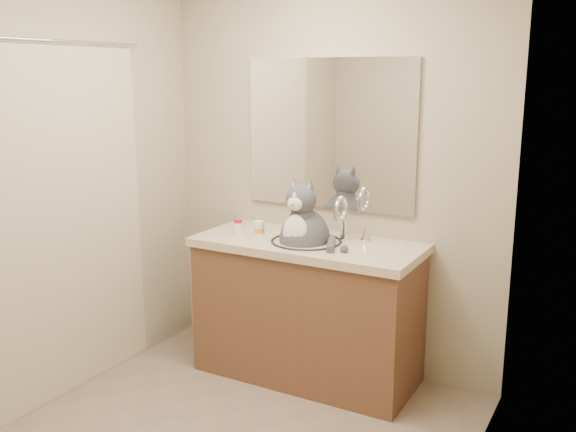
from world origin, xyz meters
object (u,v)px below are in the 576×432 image
object	(u,v)px
cat	(304,237)
grey_canister	(261,227)
pill_bottle_orange	(259,229)
pill_bottle_redcap	(238,226)

from	to	relation	value
cat	grey_canister	size ratio (longest dim) A/B	8.52
pill_bottle_orange	grey_canister	size ratio (longest dim) A/B	1.40
pill_bottle_redcap	cat	bearing A→B (deg)	2.59
pill_bottle_orange	grey_canister	distance (m)	0.10
pill_bottle_orange	grey_canister	xyz separation A→B (m)	(-0.04, 0.09, -0.01)
pill_bottle_redcap	pill_bottle_orange	xyz separation A→B (m)	(0.16, -0.01, 0.00)
cat	pill_bottle_orange	distance (m)	0.29
pill_bottle_orange	grey_canister	bearing A→B (deg)	114.66
cat	grey_canister	bearing A→B (deg)	171.52
pill_bottle_redcap	grey_canister	distance (m)	0.14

